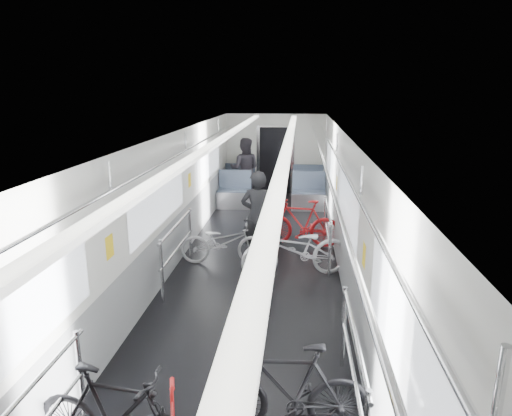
{
  "coord_description": "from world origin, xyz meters",
  "views": [
    {
      "loc": [
        0.72,
        -6.87,
        3.16
      ],
      "look_at": [
        0.0,
        0.72,
        1.14
      ],
      "focal_mm": 32.0,
      "sensor_mm": 36.0,
      "label": 1
    }
  ],
  "objects": [
    {
      "name": "bike_aisle",
      "position": [
        0.19,
        1.08,
        0.48
      ],
      "size": [
        0.93,
        1.89,
        0.95
      ],
      "primitive_type": "imported",
      "rotation": [
        0.0,
        0.0,
        -0.17
      ],
      "color": "black",
      "rests_on": "floor"
    },
    {
      "name": "bike_right_mid",
      "position": [
        0.71,
        0.45,
        0.5
      ],
      "size": [
        2.01,
        1.2,
        1.0
      ],
      "primitive_type": "imported",
      "rotation": [
        0.0,
        0.0,
        -1.27
      ],
      "color": "silver",
      "rests_on": "floor"
    },
    {
      "name": "person_standing",
      "position": [
        -0.01,
        1.18,
        0.86
      ],
      "size": [
        0.63,
        0.42,
        1.71
      ],
      "primitive_type": "imported",
      "rotation": [
        0.0,
        0.0,
        3.13
      ],
      "color": "black",
      "rests_on": "floor"
    },
    {
      "name": "car_shell",
      "position": [
        0.0,
        1.78,
        1.13
      ],
      "size": [
        3.02,
        14.01,
        2.41
      ],
      "color": "black",
      "rests_on": "ground"
    },
    {
      "name": "bike_right_near",
      "position": [
        0.67,
        -3.23,
        0.47
      ],
      "size": [
        1.58,
        0.52,
        0.94
      ],
      "primitive_type": "imported",
      "rotation": [
        0.0,
        0.0,
        -1.52
      ],
      "color": "black",
      "rests_on": "floor"
    },
    {
      "name": "bike_left_far",
      "position": [
        -0.62,
        0.95,
        0.42
      ],
      "size": [
        1.63,
        0.67,
        0.84
      ],
      "primitive_type": "imported",
      "rotation": [
        0.0,
        0.0,
        1.65
      ],
      "color": "#A0A1A4",
      "rests_on": "floor"
    },
    {
      "name": "person_seated",
      "position": [
        -0.83,
        6.03,
        0.89
      ],
      "size": [
        0.89,
        0.71,
        1.78
      ],
      "primitive_type": "imported",
      "rotation": [
        0.0,
        0.0,
        3.1
      ],
      "color": "#322E36",
      "rests_on": "floor"
    },
    {
      "name": "bike_right_far",
      "position": [
        0.79,
        2.09,
        0.49
      ],
      "size": [
        1.66,
        0.67,
        0.97
      ],
      "primitive_type": "imported",
      "rotation": [
        0.0,
        0.0,
        -1.71
      ],
      "color": "red",
      "rests_on": "floor"
    }
  ]
}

